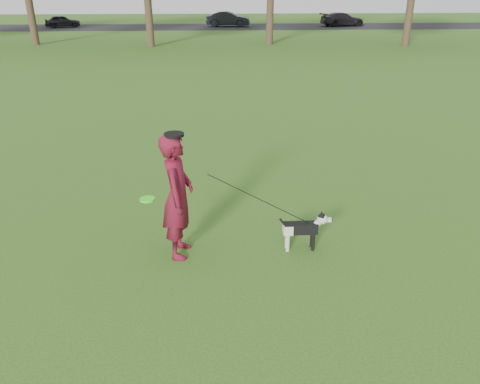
{
  "coord_description": "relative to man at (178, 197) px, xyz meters",
  "views": [
    {
      "loc": [
        0.18,
        -7.04,
        3.97
      ],
      "look_at": [
        0.54,
        -0.37,
        0.95
      ],
      "focal_mm": 35.0,
      "sensor_mm": 36.0,
      "label": 1
    }
  ],
  "objects": [
    {
      "name": "man",
      "position": [
        0.0,
        0.0,
        0.0
      ],
      "size": [
        0.53,
        0.76,
        1.98
      ],
      "primitive_type": "imported",
      "rotation": [
        0.0,
        0.0,
        1.49
      ],
      "color": "#590C22",
      "rests_on": "ground"
    },
    {
      "name": "car_right",
      "position": [
        12.94,
        40.58,
        -0.36
      ],
      "size": [
        4.49,
        2.52,
        1.23
      ],
      "primitive_type": "imported",
      "rotation": [
        0.0,
        0.0,
        1.77
      ],
      "color": "black",
      "rests_on": "road"
    },
    {
      "name": "car_mid",
      "position": [
        2.0,
        40.58,
        -0.3
      ],
      "size": [
        4.23,
        1.98,
        1.34
      ],
      "primitive_type": "imported",
      "rotation": [
        0.0,
        0.0,
        1.43
      ],
      "color": "black",
      "rests_on": "road"
    },
    {
      "name": "car_left",
      "position": [
        -13.47,
        40.58,
        -0.43
      ],
      "size": [
        3.4,
        2.23,
        1.08
      ],
      "primitive_type": "imported",
      "rotation": [
        0.0,
        0.0,
        1.9
      ],
      "color": "black",
      "rests_on": "road"
    },
    {
      "name": "road",
      "position": [
        0.42,
        40.58,
        -0.98
      ],
      "size": [
        120.0,
        7.0,
        0.02
      ],
      "primitive_type": "cube",
      "color": "black",
      "rests_on": "ground"
    },
    {
      "name": "dog",
      "position": [
        1.98,
        0.02,
        -0.6
      ],
      "size": [
        0.86,
        0.17,
        0.65
      ],
      "color": "black",
      "rests_on": "ground"
    },
    {
      "name": "man_held_items",
      "position": [
        1.24,
        -0.02,
        -0.06
      ],
      "size": [
        2.66,
        0.35,
        1.56
      ],
      "color": "#40FF20",
      "rests_on": "ground"
    },
    {
      "name": "ground",
      "position": [
        0.42,
        0.58,
        -0.99
      ],
      "size": [
        120.0,
        120.0,
        0.0
      ],
      "primitive_type": "plane",
      "color": "#285116",
      "rests_on": "ground"
    }
  ]
}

